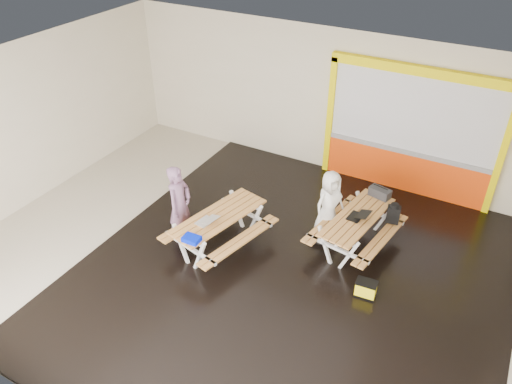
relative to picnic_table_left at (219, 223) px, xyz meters
The scene contains 14 objects.
room 1.20m from the picnic_table_left, 15.48° to the right, with size 10.02×8.02×3.52m.
deck 1.73m from the picnic_table_left, ahead, with size 7.50×7.98×0.05m, color black.
kiosk 4.69m from the picnic_table_left, 56.03° to the left, with size 3.88×0.16×3.00m.
picnic_table_left is the anchor object (origin of this frame).
picnic_table_right 2.67m from the picnic_table_left, 29.14° to the left, with size 1.59×2.12×0.78m.
person_left 0.86m from the picnic_table_left, behind, with size 0.62×0.40×1.69m, color #72506E.
person_right 2.22m from the picnic_table_left, 39.82° to the left, with size 0.68×0.44×1.38m, color white.
laptop_left 0.39m from the picnic_table_left, 101.92° to the right, with size 0.42×0.39×0.16m.
laptop_right 2.67m from the picnic_table_left, 27.76° to the left, with size 0.42×0.38×0.16m.
blue_pouch 0.91m from the picnic_table_left, 90.70° to the right, with size 0.31×0.22×0.09m, color #0015C6.
toolbox 3.30m from the picnic_table_left, 40.78° to the left, with size 0.47×0.31×0.25m.
backpack 3.41m from the picnic_table_left, 32.02° to the left, with size 0.28×0.21×0.42m.
dark_case 2.07m from the picnic_table_left, 34.15° to the left, with size 0.38×0.29×0.14m, color black.
fluke_bag 2.99m from the picnic_table_left, ahead, with size 0.39×0.27×0.32m.
Camera 1 is at (3.94, -6.27, 6.45)m, focal length 34.95 mm.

